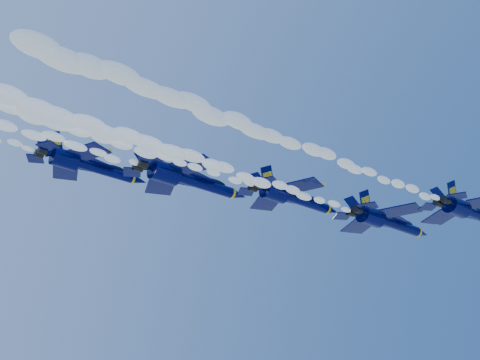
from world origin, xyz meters
TOP-DOWN VIEW (x-y plane):
  - jet_lead at (17.64, -11.03)m, footprint 15.29×12.54m
  - smoke_trail_jet_lead at (-15.70, -11.03)m, footprint 53.61×2.07m
  - jet_second at (11.52, -2.11)m, footprint 16.00×13.12m
  - smoke_trail_jet_second at (-22.12, -2.11)m, footprint 53.61×2.17m
  - jet_third at (-2.43, 1.62)m, footprint 14.95×12.27m
  - smoke_trail_jet_third at (-35.62, 1.62)m, footprint 53.61×2.03m
  - jet_fourth at (-13.84, 8.90)m, footprint 16.96×13.91m
  - jet_fifth at (-24.40, 16.26)m, footprint 15.37×12.60m

SIDE VIEW (x-z plane):
  - smoke_trail_jet_second at x=-22.12m, z-range 149.93..151.88m
  - smoke_trail_jet_lead at x=-15.70m, z-range 149.99..151.85m
  - jet_second at x=11.52m, z-range 148.42..154.36m
  - jet_lead at x=17.64m, z-range 148.56..154.24m
  - smoke_trail_jet_third at x=-35.62m, z-range 151.11..152.93m
  - jet_third at x=-2.43m, z-range 149.72..155.27m
  - jet_fourth at x=-13.84m, z-range 151.36..157.66m
  - jet_fifth at x=-24.40m, z-range 153.32..159.03m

